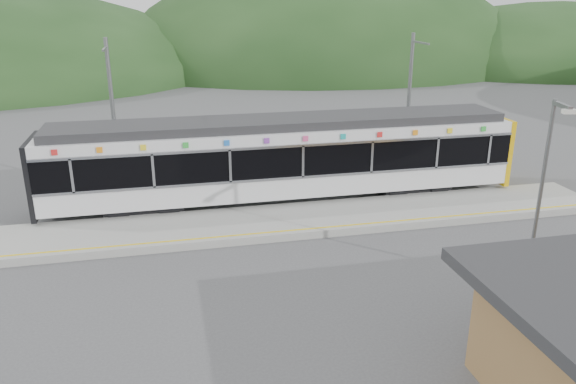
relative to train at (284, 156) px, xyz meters
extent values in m
plane|color=#4C4C4F|center=(-0.13, -6.00, -2.06)|extent=(120.00, 120.00, 0.00)
ellipsoid|color=#1E3D19|center=(15.87, 48.00, -2.06)|extent=(52.00, 39.00, 26.00)
ellipsoid|color=#1E3D19|center=(44.87, 42.00, -2.06)|extent=(44.00, 33.00, 16.00)
cube|color=#9E9E99|center=(-0.13, -2.70, -1.91)|extent=(26.00, 3.20, 0.30)
cube|color=yellow|center=(-0.13, -4.00, -1.76)|extent=(26.00, 0.10, 0.01)
cube|color=black|center=(-6.02, 0.00, -1.76)|extent=(3.20, 2.20, 0.56)
cube|color=black|center=(5.98, 0.00, -1.76)|extent=(3.20, 2.20, 0.56)
cube|color=silver|center=(-0.02, 0.00, -1.02)|extent=(20.00, 2.90, 0.92)
cube|color=black|center=(-0.02, 0.00, 0.16)|extent=(20.00, 2.96, 1.45)
cube|color=silver|center=(-0.02, -1.50, -0.51)|extent=(20.00, 0.05, 0.10)
cube|color=silver|center=(-0.02, -1.50, 0.84)|extent=(20.00, 0.05, 0.10)
cube|color=silver|center=(-0.02, 0.00, 1.11)|extent=(20.00, 2.90, 0.45)
cube|color=#2D2D30|center=(-0.02, 0.00, 1.52)|extent=(19.40, 2.50, 0.36)
cube|color=#DCA90B|center=(10.10, 0.00, -0.16)|extent=(0.24, 2.92, 3.00)
cube|color=black|center=(-10.12, 0.00, -0.16)|extent=(0.20, 2.92, 3.00)
cube|color=silver|center=(-8.52, -1.50, 0.16)|extent=(0.10, 0.05, 1.35)
cube|color=silver|center=(-5.52, -1.50, 0.16)|extent=(0.10, 0.05, 1.35)
cube|color=silver|center=(-2.52, -1.50, 0.16)|extent=(0.10, 0.05, 1.35)
cube|color=silver|center=(0.48, -1.50, 0.16)|extent=(0.10, 0.05, 1.35)
cube|color=silver|center=(3.48, -1.50, 0.16)|extent=(0.10, 0.05, 1.35)
cube|color=silver|center=(6.48, -1.50, 0.16)|extent=(0.10, 0.05, 1.35)
cube|color=silver|center=(8.98, -1.50, 0.16)|extent=(0.10, 0.05, 1.35)
cube|color=red|center=(-9.02, -1.49, 1.12)|extent=(0.22, 0.04, 0.22)
cube|color=orange|center=(-7.42, -1.49, 1.12)|extent=(0.22, 0.04, 0.22)
cube|color=yellow|center=(-5.82, -1.49, 1.12)|extent=(0.22, 0.04, 0.22)
cube|color=green|center=(-4.22, -1.49, 1.12)|extent=(0.22, 0.04, 0.22)
cube|color=blue|center=(-2.62, -1.49, 1.12)|extent=(0.22, 0.04, 0.22)
cube|color=purple|center=(-1.02, -1.49, 1.12)|extent=(0.22, 0.04, 0.22)
cube|color=#E54C8C|center=(0.58, -1.49, 1.12)|extent=(0.22, 0.04, 0.22)
cube|color=#19A5A5|center=(2.18, -1.49, 1.12)|extent=(0.22, 0.04, 0.22)
cube|color=red|center=(3.78, -1.49, 1.12)|extent=(0.22, 0.04, 0.22)
cube|color=orange|center=(5.38, -1.49, 1.12)|extent=(0.22, 0.04, 0.22)
cube|color=yellow|center=(6.98, -1.49, 1.12)|extent=(0.22, 0.04, 0.22)
cube|color=green|center=(8.58, -1.49, 1.12)|extent=(0.22, 0.04, 0.22)
cylinder|color=slate|center=(-7.13, 2.60, 1.44)|extent=(0.18, 0.18, 7.00)
cube|color=slate|center=(-7.13, 1.80, 4.54)|extent=(0.08, 1.80, 0.08)
cylinder|color=slate|center=(6.87, 2.60, 1.44)|extent=(0.18, 0.18, 7.00)
cube|color=slate|center=(6.87, 1.80, 4.54)|extent=(0.08, 1.80, 0.08)
cylinder|color=slate|center=(5.85, -9.21, 0.89)|extent=(0.12, 0.12, 5.91)
cube|color=slate|center=(5.85, -9.66, 3.74)|extent=(0.33, 0.99, 0.12)
cube|color=silver|center=(5.85, -10.10, 3.66)|extent=(0.38, 0.25, 0.12)
camera|label=1|loc=(-4.98, -22.95, 6.61)|focal=35.00mm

